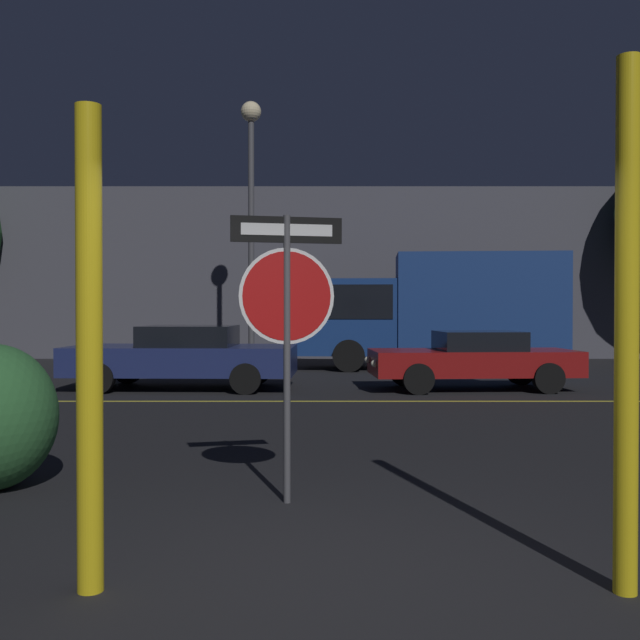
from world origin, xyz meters
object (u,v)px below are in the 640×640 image
at_px(passing_car_2, 187,356).
at_px(delivery_truck, 432,308).
at_px(stop_sign, 290,298).
at_px(passing_car_3, 477,359).
at_px(yellow_pole_right, 630,326).
at_px(street_lamp, 254,182).
at_px(yellow_pole_left, 93,349).

bearing_deg(passing_car_2, delivery_truck, -48.72).
relative_size(stop_sign, delivery_truck, 0.34).
height_order(passing_car_3, delivery_truck, delivery_truck).
bearing_deg(yellow_pole_right, delivery_truck, 85.53).
bearing_deg(stop_sign, street_lamp, 84.37).
distance_m(yellow_pole_left, street_lamp, 14.98).
xyz_separation_m(yellow_pole_right, street_lamp, (-3.56, 14.58, 3.41)).
bearing_deg(street_lamp, yellow_pole_left, -88.16).
xyz_separation_m(yellow_pole_left, delivery_truck, (4.29, 15.22, 0.24)).
xyz_separation_m(stop_sign, street_lamp, (-1.52, 12.66, 3.21)).
bearing_deg(stop_sign, passing_car_2, 93.82).
bearing_deg(passing_car_3, yellow_pole_right, 169.16).
bearing_deg(stop_sign, yellow_pole_left, -131.70).
relative_size(yellow_pole_right, street_lamp, 0.44).
height_order(yellow_pole_left, street_lamp, street_lamp).
bearing_deg(yellow_pole_left, passing_car_2, 97.93).
bearing_deg(delivery_truck, yellow_pole_left, 168.47).
distance_m(passing_car_2, delivery_truck, 7.51).
distance_m(yellow_pole_left, passing_car_2, 10.62).
distance_m(yellow_pole_left, delivery_truck, 15.81).
relative_size(stop_sign, yellow_pole_right, 0.79).
xyz_separation_m(yellow_pole_left, yellow_pole_right, (3.10, -0.03, 0.13)).
bearing_deg(passing_car_2, yellow_pole_left, -170.21).
relative_size(passing_car_3, delivery_truck, 0.59).
xyz_separation_m(stop_sign, yellow_pole_left, (-1.06, -1.89, -0.33)).
bearing_deg(yellow_pole_left, delivery_truck, 74.26).
bearing_deg(street_lamp, delivery_truck, 8.05).
bearing_deg(yellow_pole_right, passing_car_3, 82.51).
distance_m(yellow_pole_right, delivery_truck, 15.30).
height_order(yellow_pole_right, passing_car_3, yellow_pole_right).
relative_size(stop_sign, yellow_pole_left, 0.86).
relative_size(yellow_pole_right, delivery_truck, 0.43).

